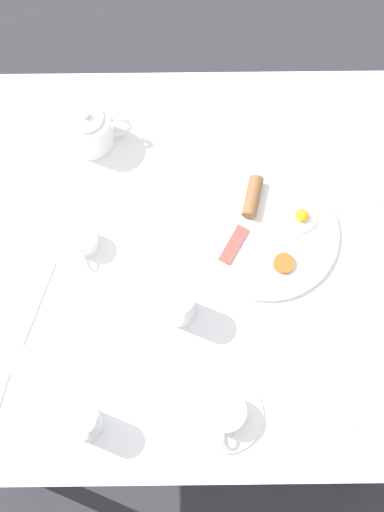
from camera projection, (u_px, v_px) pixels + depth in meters
The scene contains 11 objects.
ground_plane at pixel (192, 331), 2.19m from camera, with size 8.00×8.00×0.00m, color #333338.
table at pixel (192, 269), 1.59m from camera, with size 0.92×1.06×0.70m.
breakfast_plate at pixel (267, 230), 1.54m from camera, with size 0.31×0.31×0.04m.
teapot_near at pixel (90, 129), 1.57m from camera, with size 0.10×0.19×0.12m.
teacup_with_saucer_left at pixel (225, 413), 1.40m from camera, with size 0.15×0.15×0.06m.
water_glass_tall at pixel (179, 305), 1.43m from camera, with size 0.07×0.07×0.12m.
water_glass_short at pixel (83, 421), 1.36m from camera, with size 0.07×0.07×0.11m.
creamer_jug at pixel (83, 241), 1.51m from camera, with size 0.08×0.06×0.05m.
napkin_folded at pixel (379, 176), 1.58m from camera, with size 0.15×0.14×0.01m.
fork_by_plate at pixel (316, 420), 1.41m from camera, with size 0.03×0.17×0.00m.
knife_by_plate at pixel (37, 303), 1.49m from camera, with size 0.19×0.07×0.00m.
Camera 1 is at (0.48, -0.01, 2.15)m, focal length 50.00 mm.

